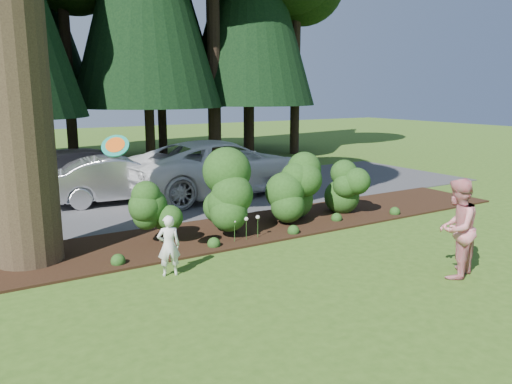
% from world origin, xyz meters
% --- Properties ---
extents(ground, '(80.00, 80.00, 0.00)m').
position_xyz_m(ground, '(0.00, 0.00, 0.00)').
color(ground, '#345618').
rests_on(ground, ground).
extents(mulch_bed, '(16.00, 2.50, 0.05)m').
position_xyz_m(mulch_bed, '(0.00, 3.25, 0.03)').
color(mulch_bed, black).
rests_on(mulch_bed, ground).
extents(driveway, '(22.00, 6.00, 0.03)m').
position_xyz_m(driveway, '(0.00, 7.50, 0.01)').
color(driveway, '#38383A').
rests_on(driveway, ground).
extents(shrub_row, '(6.53, 1.60, 1.61)m').
position_xyz_m(shrub_row, '(0.77, 3.14, 0.81)').
color(shrub_row, '#1F4214').
rests_on(shrub_row, ground).
extents(lily_cluster, '(0.69, 0.09, 0.57)m').
position_xyz_m(lily_cluster, '(-0.30, 2.40, 0.50)').
color(lily_cluster, '#1F4214').
rests_on(lily_cluster, ground).
extents(car_silver_wagon, '(4.25, 1.81, 1.36)m').
position_xyz_m(car_silver_wagon, '(-1.46, 7.83, 0.71)').
color(car_silver_wagon, '#BABABF').
rests_on(car_silver_wagon, driveway).
extents(car_white_suv, '(6.45, 3.35, 1.74)m').
position_xyz_m(car_white_suv, '(1.65, 7.26, 0.90)').
color(car_white_suv, silver).
rests_on(car_white_suv, driveway).
extents(car_dark_suv, '(5.29, 2.86, 1.46)m').
position_xyz_m(car_dark_suv, '(-1.88, 9.59, 0.76)').
color(car_dark_suv, black).
rests_on(car_dark_suv, driveway).
extents(child, '(0.47, 0.36, 1.13)m').
position_xyz_m(child, '(-2.55, 1.35, 0.56)').
color(child, white).
rests_on(child, ground).
extents(adult, '(1.05, 0.93, 1.80)m').
position_xyz_m(adult, '(1.81, -1.40, 0.90)').
color(adult, red).
rests_on(adult, ground).
extents(frisbee, '(0.55, 0.38, 0.48)m').
position_xyz_m(frisbee, '(-3.34, 1.61, 2.39)').
color(frisbee, '#188673').
rests_on(frisbee, ground).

